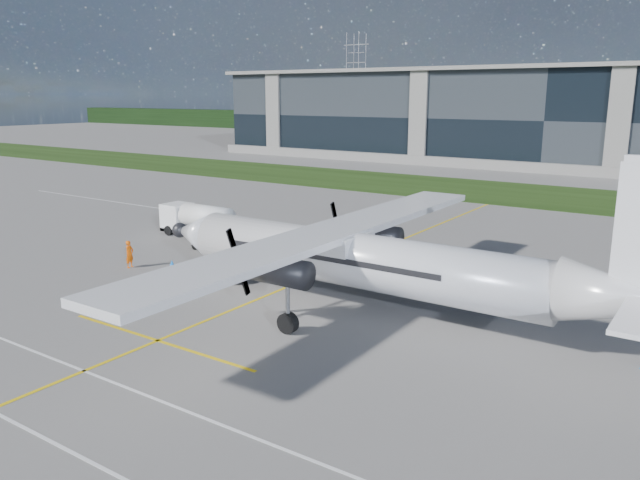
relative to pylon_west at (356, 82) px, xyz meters
The scene contains 13 objects.
ground 136.84m from the pylon_west, 53.97° to the right, with size 400.00×400.00×0.00m, color slate.
grass_strip 130.49m from the pylon_west, 51.89° to the right, with size 400.00×18.00×0.04m, color #1B330D.
terminal_building 106.57m from the pylon_west, 41.19° to the right, with size 120.00×20.00×15.00m, color black.
tree_line 81.51m from the pylon_west, ahead, with size 400.00×6.00×6.00m, color black.
pylon_west is the anchor object (origin of this frame).
yellow_taxiway_centerline 163.44m from the pylon_west, 59.34° to the right, with size 0.20×70.00×0.01m, color yellow.
turboprop_aircraft 172.62m from the pylon_west, 58.65° to the right, with size 29.06×30.14×9.04m, color white, non-canonical shape.
fuel_tanker_truck 155.52m from the pylon_west, 63.85° to the right, with size 7.15×2.32×2.68m, color white, non-canonical shape.
baggage_tug 159.72m from the pylon_west, 62.89° to the right, with size 2.68×1.61×1.61m, color silver, non-canonical shape.
ground_crew_person 165.28m from the pylon_west, 64.21° to the right, with size 0.85×0.61×2.09m, color #F25907.
safety_cone_nose_port 168.38m from the pylon_west, 62.68° to the right, with size 0.36×0.36×0.50m, color blue.
safety_cone_nose_stbd 165.10m from the pylon_west, 62.29° to the right, with size 0.36×0.36×0.50m, color blue.
safety_cone_fwd 164.90m from the pylon_west, 63.26° to the right, with size 0.36×0.36×0.50m, color blue.
Camera 1 is at (24.76, -24.43, 11.31)m, focal length 35.00 mm.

